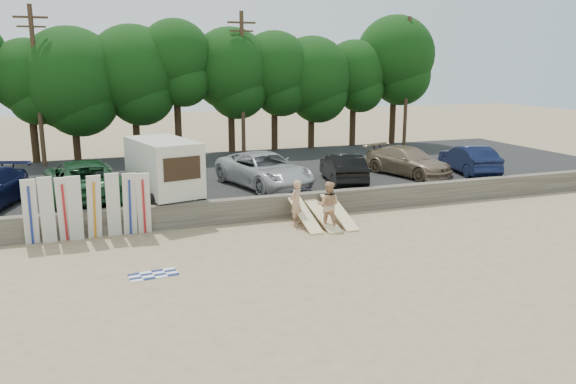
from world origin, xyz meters
name	(u,v)px	position (x,y,z in m)	size (l,w,h in m)	color
ground	(306,237)	(0.00, 0.00, 0.00)	(120.00, 120.00, 0.00)	tan
seawall	(280,206)	(0.00, 3.00, 0.50)	(44.00, 0.50, 1.00)	#6B6356
parking_lot	(236,178)	(0.00, 10.50, 0.35)	(44.00, 14.50, 0.70)	#282828
treeline	(209,69)	(0.22, 17.57, 6.18)	(32.79, 6.20, 9.26)	#382616
utility_poles	(243,81)	(2.00, 16.00, 5.43)	(25.80, 0.26, 9.00)	#473321
box_trailer	(164,167)	(-4.58, 5.02, 2.18)	(3.08, 4.50, 2.64)	beige
car_1	(84,180)	(-7.86, 6.30, 1.58)	(2.92, 6.34, 1.76)	#163E21
car_2	(264,170)	(0.33, 6.24, 1.51)	(2.70, 5.85, 1.63)	#B0B0B6
car_3	(343,168)	(4.25, 5.71, 1.45)	(1.58, 4.54, 1.50)	black
car_4	(408,161)	(8.37, 6.38, 1.44)	(2.08, 5.10, 1.48)	#836B53
car_5	(469,159)	(11.80, 5.78, 1.46)	(1.61, 4.60, 1.52)	#0E1634
surfboard_upright_0	(30,212)	(-9.71, 2.42, 1.27)	(0.50, 0.06, 2.60)	silver
surfboard_upright_1	(47,210)	(-9.15, 2.40, 1.29)	(0.50, 0.06, 2.60)	silver
surfboard_upright_2	(64,209)	(-8.56, 2.42, 1.26)	(0.50, 0.06, 2.60)	silver
surfboard_upright_3	(75,209)	(-8.20, 2.37, 1.28)	(0.50, 0.06, 2.60)	silver
surfboard_upright_4	(94,207)	(-7.53, 2.40, 1.27)	(0.50, 0.06, 2.60)	silver
surfboard_upright_5	(113,205)	(-6.84, 2.48, 1.28)	(0.50, 0.06, 2.60)	silver
surfboard_upright_6	(130,204)	(-6.24, 2.44, 1.26)	(0.50, 0.06, 2.60)	silver
surfboard_upright_7	(144,204)	(-5.73, 2.37, 1.26)	(0.50, 0.06, 2.60)	silver
surfboard_low_0	(304,213)	(0.55, 1.56, 0.50)	(0.56, 3.00, 0.07)	beige
surfboard_low_1	(322,215)	(1.29, 1.45, 0.40)	(0.56, 3.00, 0.07)	beige
surfboard_low_2	(339,211)	(2.05, 1.44, 0.49)	(0.56, 3.00, 0.07)	beige
beachgoer_a	(296,203)	(0.27, 1.77, 0.93)	(0.68, 0.45, 1.87)	tan
beachgoer_b	(328,205)	(1.30, 0.82, 0.96)	(0.94, 0.73, 1.93)	tan
cooler	(309,219)	(0.91, 1.90, 0.16)	(0.38, 0.30, 0.32)	#227F46
gear_bag	(329,215)	(1.96, 2.25, 0.11)	(0.30, 0.25, 0.22)	orange
beach_towel	(153,275)	(-5.95, -2.03, 0.01)	(1.50, 1.50, 0.00)	white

